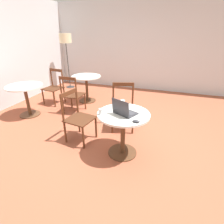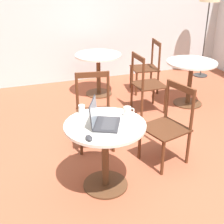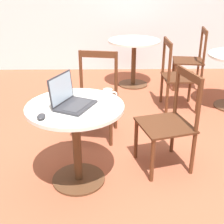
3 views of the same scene
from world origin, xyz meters
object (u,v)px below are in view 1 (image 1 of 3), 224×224
object	(u,v)px
chair_mid_left	(72,95)
drinking_glass	(101,112)
chair_near_back	(78,117)
cafe_table_mid	(86,82)
laptop	(124,111)
cafe_table_far	(26,93)
chair_far_right	(54,87)
mouse	(136,121)
chair_near_right	(123,107)
floor_lamp	(66,41)
mug	(123,103)
cafe_table_near	(123,124)

from	to	relation	value
chair_mid_left	drinking_glass	distance (m)	1.85
chair_near_back	chair_mid_left	bearing A→B (deg)	34.66
cafe_table_mid	laptop	distance (m)	2.53
chair_mid_left	laptop	size ratio (longest dim) A/B	2.34
cafe_table_far	drinking_glass	bearing A→B (deg)	-110.67
chair_far_right	drinking_glass	distance (m)	2.68
chair_mid_left	cafe_table_far	bearing A→B (deg)	118.06
chair_mid_left	chair_far_right	world-z (taller)	same
chair_near_back	mouse	world-z (taller)	chair_near_back
chair_near_back	chair_mid_left	size ratio (longest dim) A/B	1.00
chair_near_right	laptop	bearing A→B (deg)	-163.78
chair_mid_left	laptop	bearing A→B (deg)	-126.82
chair_near_right	chair_far_right	bearing A→B (deg)	71.27
cafe_table_mid	laptop	world-z (taller)	laptop
laptop	drinking_glass	world-z (taller)	laptop
floor_lamp	mouse	distance (m)	4.43
cafe_table_far	chair_mid_left	size ratio (longest dim) A/B	0.86
chair_near_right	cafe_table_far	bearing A→B (deg)	93.77
cafe_table_far	chair_far_right	size ratio (longest dim) A/B	0.86
chair_far_right	laptop	xyz separation A→B (m)	(-1.56, -2.37, 0.33)
floor_lamp	drinking_glass	world-z (taller)	floor_lamp
chair_near_back	chair_near_right	size ratio (longest dim) A/B	1.00
chair_far_right	mug	bearing A→B (deg)	-119.34
chair_mid_left	chair_near_back	bearing A→B (deg)	-145.34
chair_near_back	chair_far_right	distance (m)	2.05
chair_mid_left	mug	distance (m)	1.75
chair_near_back	laptop	distance (m)	0.95
laptop	chair_near_right	bearing A→B (deg)	16.22
cafe_table_near	cafe_table_far	distance (m)	2.56
cafe_table_mid	chair_near_back	bearing A→B (deg)	-158.26
chair_near_right	chair_far_right	size ratio (longest dim) A/B	1.00
chair_near_back	drinking_glass	xyz separation A→B (m)	(-0.29, -0.56, 0.32)
mug	chair_far_right	bearing A→B (deg)	60.66
chair_far_right	drinking_glass	size ratio (longest dim) A/B	9.93
chair_near_right	laptop	size ratio (longest dim) A/B	2.34
cafe_table_mid	chair_mid_left	size ratio (longest dim) A/B	0.86
cafe_table_mid	floor_lamp	world-z (taller)	floor_lamp
chair_near_right	chair_far_right	world-z (taller)	same
chair_far_right	mug	size ratio (longest dim) A/B	7.90
cafe_table_mid	mug	bearing A→B (deg)	-138.29
cafe_table_near	mouse	distance (m)	0.37
chair_far_right	chair_near_right	bearing A→B (deg)	-108.73
mug	chair_mid_left	bearing A→B (deg)	58.88
cafe_table_near	chair_far_right	world-z (taller)	chair_far_right
chair_mid_left	laptop	world-z (taller)	laptop
chair_near_back	mug	distance (m)	0.85
chair_near_back	floor_lamp	xyz separation A→B (m)	(2.82, 1.90, 1.09)
laptop	mouse	distance (m)	0.29
drinking_glass	cafe_table_mid	bearing A→B (deg)	31.54
chair_far_right	mug	world-z (taller)	chair_far_right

